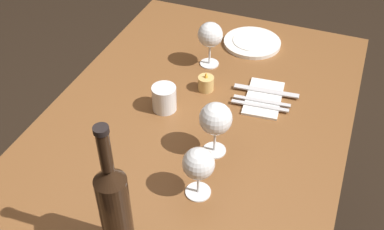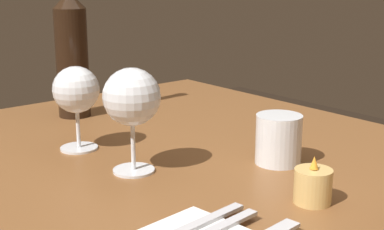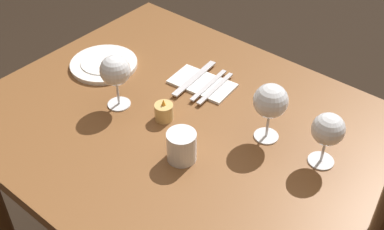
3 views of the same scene
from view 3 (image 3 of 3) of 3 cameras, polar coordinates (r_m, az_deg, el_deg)
The scene contains 11 objects.
dining_table at distance 1.38m, azimuth 1.78°, elevation -5.21°, with size 1.30×0.90×0.74m.
wine_glass_left at distance 1.37m, azimuth -8.82°, elevation 4.97°, with size 0.09×0.09×0.16m.
wine_glass_right at distance 1.22m, azimuth 15.38°, elevation -1.73°, with size 0.08×0.08×0.15m.
wine_glass_centre at distance 1.25m, azimuth 9.03°, elevation 1.52°, with size 0.09×0.09×0.17m.
water_tumbler at distance 1.23m, azimuth -1.35°, elevation -3.70°, with size 0.08×0.08×0.08m.
votive_candle at distance 1.36m, azimuth -3.25°, elevation 0.33°, with size 0.05×0.05×0.07m.
dinner_plate at distance 1.60m, azimuth -10.12°, elevation 5.80°, with size 0.21×0.21×0.02m.
folded_napkin at distance 1.49m, azimuth 1.18°, elevation 3.64°, with size 0.20×0.13×0.01m.
fork_inner at distance 1.48m, azimuth 1.94°, elevation 3.47°, with size 0.03×0.18×0.00m.
fork_outer at distance 1.46m, azimuth 2.71°, elevation 3.09°, with size 0.03×0.18×0.00m.
table_knife at distance 1.50m, azimuth 0.29°, elevation 4.27°, with size 0.04×0.21×0.00m.
Camera 3 is at (-0.59, 0.77, 1.63)m, focal length 46.34 mm.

